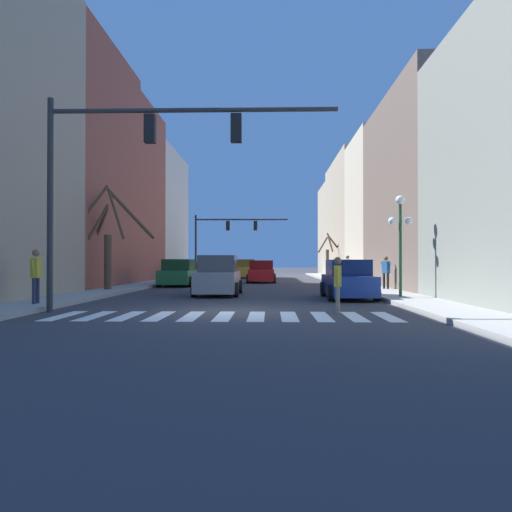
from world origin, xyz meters
The scene contains 21 objects.
ground_plane centered at (0.00, 0.00, 0.00)m, with size 240.00×240.00×0.00m, color #38383D.
sidewalk_left centered at (-6.58, 0.00, 0.07)m, with size 2.00×90.00×0.15m.
sidewalk_right centered at (6.58, 0.00, 0.07)m, with size 2.00×90.00×0.15m.
building_row_left centered at (-10.58, 15.66, 6.69)m, with size 6.00×44.71×13.98m.
building_row_right centered at (10.58, 22.96, 5.37)m, with size 6.00×56.43×11.53m.
crosswalk_stripes centered at (0.00, -1.37, 0.00)m, with size 9.45×2.60×0.01m.
traffic_signal_near centered at (-2.72, -0.41, 4.77)m, with size 8.71×0.28×6.44m.
traffic_signal_far centered at (-2.75, 29.06, 4.21)m, with size 8.29×0.28×5.69m.
street_lamp_right_corner centered at (6.40, 4.55, 2.98)m, with size 0.95×0.36×3.98m.
car_parked_left_mid centered at (4.48, 5.36, 0.75)m, with size 1.96×4.46×1.60m.
car_at_intersection centered at (-4.47, 24.98, 0.72)m, with size 1.97×4.18×1.53m.
car_parked_left_far centered at (0.66, 21.35, 0.76)m, with size 2.08×4.23×1.62m.
car_driving_toward_lane centered at (-1.06, 7.37, 0.83)m, with size 2.00×4.47×1.80m.
car_parked_left_near centered at (-0.99, 31.62, 0.81)m, with size 2.13×4.44×1.75m.
car_parked_right_near centered at (-4.41, 15.71, 0.78)m, with size 2.10×4.44×1.67m.
pedestrian_near_right_corner centered at (7.15, 10.21, 1.13)m, with size 0.42×0.66×1.65m.
pedestrian_on_left_sidewalk centered at (3.27, -0.41, 0.98)m, with size 0.26×0.72×1.66m.
pedestrian_waiting_at_curb centered at (6.41, 17.86, 1.21)m, with size 0.75×0.38×1.80m.
pedestrian_on_right_sidewalk centered at (-6.36, 0.86, 1.20)m, with size 0.27×0.76×1.77m.
street_tree_right_far centered at (-6.79, 9.54, 2.55)m, with size 3.59×2.31×5.24m.
street_tree_left_near centered at (6.70, 31.20, 2.11)m, with size 2.36×1.53×4.07m.
Camera 1 is at (1.27, -15.17, 1.51)m, focal length 35.00 mm.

